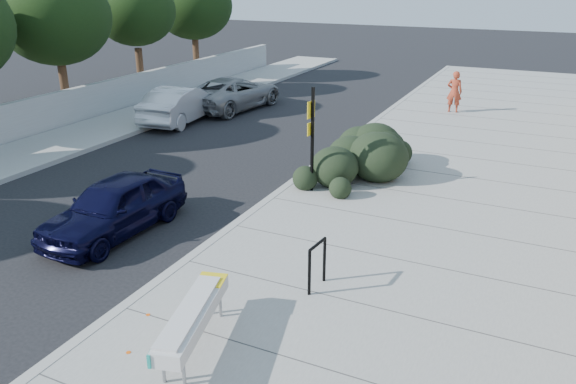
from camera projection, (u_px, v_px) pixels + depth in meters
The scene contains 17 objects.
ground at pixel (186, 266), 12.05m from camera, with size 120.00×120.00×0.00m, color black.
sidewalk_near at pixel (488, 223), 14.00m from camera, with size 11.20×50.00×0.15m, color gray.
sidewalk_far at pixel (47, 147), 20.03m from camera, with size 3.00×50.00×0.15m, color gray.
curb_near at pixel (286, 188), 16.23m from camera, with size 0.22×50.00×0.17m, color #9E9E99.
curb_far at pixel (78, 153), 19.43m from camera, with size 0.22×50.00×0.17m, color #9E9E99.
far_wall at pixel (10, 124), 20.47m from camera, with size 0.30×40.00×1.50m, color #9E9E99.
tree_far_d at pixel (55, 17), 23.10m from camera, with size 4.60×4.60×6.16m.
tree_far_e at pixel (135, 11), 27.31m from camera, with size 4.00×4.00×5.90m.
tree_far_f at pixel (193, 6), 31.52m from camera, with size 4.40×4.40×6.07m.
bench at pixel (193, 316), 9.03m from camera, with size 1.07×2.46×0.72m.
bike_rack at pixel (317, 261), 10.75m from camera, with size 0.12×0.66×0.97m.
sign_post at pixel (312, 134), 15.30m from camera, with size 0.14×0.33×2.93m.
hedge at pixel (357, 150), 16.87m from camera, with size 2.07×4.14×1.55m, color black.
sedan_navy at pixel (114, 206), 13.40m from camera, with size 1.61×4.01×1.37m, color black.
wagon_silver at pixel (181, 104), 23.56m from camera, with size 1.60×4.58×1.51m, color silver.
suv_silver at pixel (234, 93), 25.89m from camera, with size 2.42×5.25×1.46m, color gray.
pedestrian at pixel (454, 92), 24.53m from camera, with size 0.66×0.43×1.80m, color #9A3621.
Camera 1 is at (6.56, -8.67, 5.87)m, focal length 35.00 mm.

